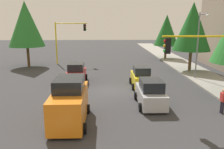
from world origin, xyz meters
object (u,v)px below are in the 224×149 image
traffic_signal_near_left (203,59)px  tree_roadside_mid (192,27)px  street_lamp_curbside (199,39)px  tree_opposite_side (26,24)px  tree_roadside_far (166,30)px  pedestrian_crossing (223,101)px  delivery_van_orange (70,102)px  car_red (76,74)px  car_yellow (141,77)px  car_silver (151,93)px  traffic_signal_far_right (68,35)px

traffic_signal_near_left → tree_roadside_mid: tree_roadside_mid is taller
street_lamp_curbside → tree_opposite_side: tree_opposite_side is taller
tree_roadside_far → pedestrian_crossing: tree_roadside_far is taller
delivery_van_orange → car_red: size_ratio=1.25×
tree_roadside_mid → delivery_van_orange: size_ratio=1.74×
street_lamp_curbside → car_yellow: street_lamp_curbside is taller
tree_opposite_side → delivery_van_orange: (18.76, 8.32, -4.48)m
traffic_signal_near_left → delivery_van_orange: size_ratio=1.11×
traffic_signal_near_left → pedestrian_crossing: size_ratio=3.15×
car_yellow → car_silver: bearing=-0.8°
car_red → pedestrian_crossing: size_ratio=2.26×
pedestrian_crossing → car_yellow: bearing=-147.1°
traffic_signal_far_right → car_yellow: size_ratio=1.62×
delivery_van_orange → car_yellow: 9.78m
tree_roadside_far → street_lamp_curbside: bearing=-1.2°
car_red → car_silver: bearing=42.3°
car_silver → street_lamp_curbside: bearing=139.7°
car_red → pedestrian_crossing: 13.86m
tree_opposite_side → car_yellow: size_ratio=2.38×
car_silver → pedestrian_crossing: size_ratio=2.44×
pedestrian_crossing → car_red: bearing=-128.8°
tree_opposite_side → car_silver: (15.87, 13.85, -4.86)m
tree_roadside_far → car_silver: 23.18m
traffic_signal_near_left → car_yellow: (-7.25, -2.73, -2.91)m
street_lamp_curbside → tree_roadside_far: tree_roadside_far is taller
street_lamp_curbside → delivery_van_orange: (10.37, -11.88, -3.07)m
traffic_signal_far_right → tree_roadside_far: bearing=104.7°
traffic_signal_near_left → car_silver: size_ratio=1.29×
traffic_signal_near_left → tree_opposite_side: bearing=-137.2°
car_yellow → tree_roadside_mid: bearing=133.6°
pedestrian_crossing → traffic_signal_far_right: bearing=-146.3°
street_lamp_curbside → tree_roadside_far: size_ratio=0.98×
traffic_signal_far_right → car_red: (10.96, 2.31, -3.32)m
traffic_signal_far_right → tree_roadside_far: size_ratio=0.84×
traffic_signal_near_left → tree_roadside_mid: size_ratio=0.64×
car_red → car_silver: 9.34m
traffic_signal_near_left → car_silver: (-2.13, -2.80, -2.90)m
street_lamp_curbside → tree_opposite_side: 21.92m
tree_roadside_mid → pedestrian_crossing: (13.64, -2.62, -4.57)m
traffic_signal_far_right → car_red: traffic_signal_far_right is taller
traffic_signal_far_right → car_red: 11.69m
traffic_signal_near_left → traffic_signal_far_right: bearing=-150.3°
car_yellow → tree_roadside_far: bearing=158.5°
traffic_signal_far_right → car_silver: (17.87, 8.59, -3.32)m
traffic_signal_near_left → tree_roadside_far: 24.32m
street_lamp_curbside → car_red: bearing=-87.4°
tree_roadside_mid → traffic_signal_near_left: bearing=-17.3°
traffic_signal_near_left → street_lamp_curbside: street_lamp_curbside is taller
traffic_signal_far_right → car_silver: 20.11m
tree_opposite_side → car_yellow: (10.75, 13.92, -4.86)m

